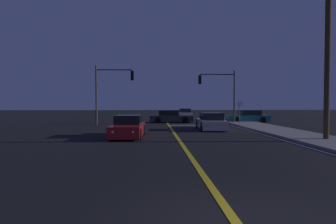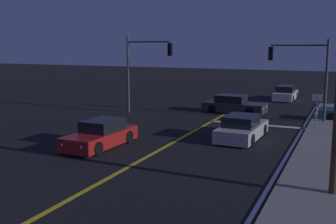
# 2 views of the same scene
# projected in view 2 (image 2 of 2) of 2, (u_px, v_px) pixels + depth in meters

# --- Properties ---
(sidewalk_right) EXTENTS (3.20, 42.20, 0.15)m
(sidewalk_right) POSITION_uv_depth(u_px,v_px,m) (326.00, 182.00, 15.04)
(sidewalk_right) COLOR gray
(sidewalk_right) RESTS_ON ground
(lane_line_center) EXTENTS (0.20, 39.86, 0.01)m
(lane_line_center) POSITION_uv_depth(u_px,v_px,m) (141.00, 160.00, 18.12)
(lane_line_center) COLOR gold
(lane_line_center) RESTS_ON ground
(lane_line_edge_right) EXTENTS (0.16, 39.86, 0.01)m
(lane_line_edge_right) POSITION_uv_depth(u_px,v_px,m) (274.00, 177.00, 15.79)
(lane_line_edge_right) COLOR white
(lane_line_edge_right) RESTS_ON ground
(stop_bar) EXTENTS (6.08, 0.50, 0.01)m
(stop_bar) POSITION_uv_depth(u_px,v_px,m) (257.00, 125.00, 26.12)
(stop_bar) COLOR white
(stop_bar) RESTS_ON ground
(car_distant_tail_silver) EXTENTS (2.06, 4.55, 1.34)m
(car_distant_tail_silver) POSITION_uv_depth(u_px,v_px,m) (242.00, 129.00, 22.08)
(car_distant_tail_silver) COLOR #B2B5BA
(car_distant_tail_silver) RESTS_ON ground
(car_far_approaching_white) EXTENTS (1.84, 4.46, 1.34)m
(car_far_approaching_white) POSITION_uv_depth(u_px,v_px,m) (286.00, 94.00, 37.71)
(car_far_approaching_white) COLOR silver
(car_far_approaching_white) RESTS_ON ground
(car_mid_block_charcoal) EXTENTS (4.68, 2.15, 1.34)m
(car_mid_block_charcoal) POSITION_uv_depth(u_px,v_px,m) (234.00, 105.00, 30.63)
(car_mid_block_charcoal) COLOR #2D2D33
(car_mid_block_charcoal) RESTS_ON ground
(car_following_oncoming_red) EXTENTS (2.01, 4.49, 1.34)m
(car_following_oncoming_red) POSITION_uv_depth(u_px,v_px,m) (101.00, 135.00, 20.51)
(car_following_oncoming_red) COLOR maroon
(car_following_oncoming_red) RESTS_ON ground
(traffic_signal_near_right) EXTENTS (3.81, 0.28, 5.42)m
(traffic_signal_near_right) POSITION_uv_depth(u_px,v_px,m) (304.00, 67.00, 26.63)
(traffic_signal_near_right) COLOR #38383D
(traffic_signal_near_right) RESTS_ON ground
(traffic_signal_far_left) EXTENTS (3.64, 0.28, 5.67)m
(traffic_signal_far_left) POSITION_uv_depth(u_px,v_px,m) (143.00, 63.00, 29.78)
(traffic_signal_far_left) COLOR #38383D
(traffic_signal_far_left) RESTS_ON ground
(street_sign_corner) EXTENTS (0.56, 0.11, 2.25)m
(street_sign_corner) POSITION_uv_depth(u_px,v_px,m) (317.00, 106.00, 24.01)
(street_sign_corner) COLOR slate
(street_sign_corner) RESTS_ON ground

